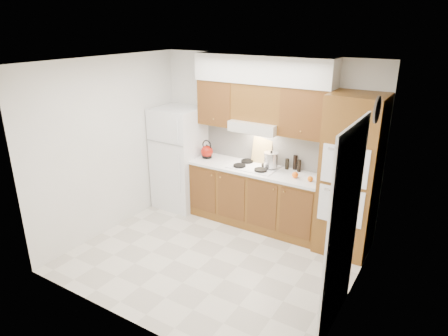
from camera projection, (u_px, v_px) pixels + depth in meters
name	position (u px, v px, depth m)	size (l,w,h in m)	color
floor	(212.00, 257.00, 5.47)	(3.60, 3.60, 0.00)	beige
ceiling	(210.00, 62.00, 4.57)	(3.60, 3.60, 0.00)	white
wall_back	(264.00, 140.00, 6.22)	(3.60, 0.02, 2.60)	white
wall_left	(110.00, 146.00, 5.91)	(0.02, 3.00, 2.60)	white
wall_right	(356.00, 200.00, 4.13)	(0.02, 3.00, 2.60)	white
fridge	(180.00, 158.00, 6.77)	(0.75, 0.72, 1.72)	white
base_cabinets	(255.00, 197.00, 6.26)	(2.11, 0.60, 0.90)	brown
countertop	(256.00, 169.00, 6.09)	(2.13, 0.62, 0.04)	white
backsplash	(265.00, 146.00, 6.22)	(2.11, 0.03, 0.56)	white
oven_cabinet	(350.00, 176.00, 5.31)	(0.70, 0.65, 2.20)	brown
upper_cab_left	(220.00, 102.00, 6.25)	(0.63, 0.33, 0.70)	brown
upper_cab_right	(307.00, 113.00, 5.54)	(0.73, 0.33, 0.70)	brown
range_hood	(257.00, 126.00, 5.95)	(0.75, 0.45, 0.15)	silver
upper_cab_over_hood	(259.00, 102.00, 5.88)	(0.75, 0.33, 0.55)	brown
soffit	(263.00, 69.00, 5.68)	(2.13, 0.36, 0.40)	silver
cooktop	(254.00, 167.00, 6.12)	(0.74, 0.50, 0.01)	white
doorway	(343.00, 236.00, 3.94)	(0.02, 0.90, 2.10)	black
wall_clock	(377.00, 110.00, 4.28)	(0.30, 0.30, 0.02)	#3F3833
kettle	(207.00, 152.00, 6.49)	(0.20, 0.20, 0.20)	maroon
cutting_board	(262.00, 151.00, 6.22)	(0.32, 0.02, 0.43)	tan
stock_pot	(271.00, 160.00, 6.00)	(0.21, 0.21, 0.22)	silver
condiment_a	(295.00, 162.00, 5.99)	(0.06, 0.06, 0.22)	black
condiment_b	(299.00, 166.00, 5.91)	(0.06, 0.06, 0.18)	black
condiment_c	(287.00, 164.00, 6.01)	(0.06, 0.06, 0.17)	black
orange_near	(310.00, 179.00, 5.56)	(0.08, 0.08, 0.08)	orange
orange_far	(295.00, 175.00, 5.68)	(0.09, 0.09, 0.09)	#FF5E0D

